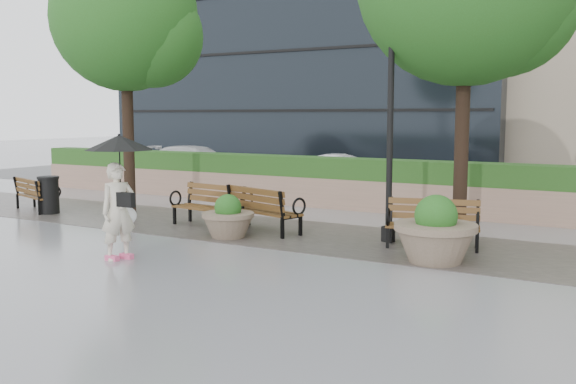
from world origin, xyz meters
The scene contains 16 objects.
ground centered at (0.00, 0.00, 0.00)m, with size 100.00×100.00×0.00m, color gray.
cobble_strip centered at (0.00, 3.00, 0.01)m, with size 28.00×3.20×0.01m, color #383330.
hedge_wall centered at (0.00, 7.00, 0.66)m, with size 24.00×0.80×1.35m.
asphalt_street centered at (0.00, 11.00, 0.00)m, with size 40.00×7.00×0.00m, color black.
bench_0 centered at (-7.60, 2.45, 0.25)m, with size 1.70×1.09×0.86m.
bench_1 centered at (-2.28, 2.78, 0.28)m, with size 1.81×0.91×0.93m.
bench_2 centered at (-0.86, 2.87, 0.29)m, with size 1.91×1.22×0.96m.
bench_3 centered at (2.77, 3.02, 0.27)m, with size 1.80×1.07×0.91m.
planter_left centered at (-1.15, 1.96, 0.35)m, with size 1.07×1.07×0.89m.
planter_right centered at (3.18, 1.88, 0.45)m, with size 1.39×1.39×1.16m.
trash_bin centered at (-6.96, 2.32, 0.45)m, with size 0.54×0.54×0.90m, color black.
lamppost centered at (1.82, 3.20, 1.80)m, with size 0.28×0.28×4.09m.
tree_0 centered at (-5.12, 3.54, 4.75)m, with size 3.68×3.62×6.69m.
car_left centered at (-8.63, 10.49, 0.67)m, with size 1.88×4.63×1.34m, color silver.
car_right centered at (-2.48, 10.33, 0.61)m, with size 1.28×3.67×1.21m, color silver.
pedestrian centered at (-1.61, -0.59, 1.30)m, with size 1.17×1.17×2.14m.
Camera 1 is at (6.35, -8.56, 2.48)m, focal length 40.00 mm.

